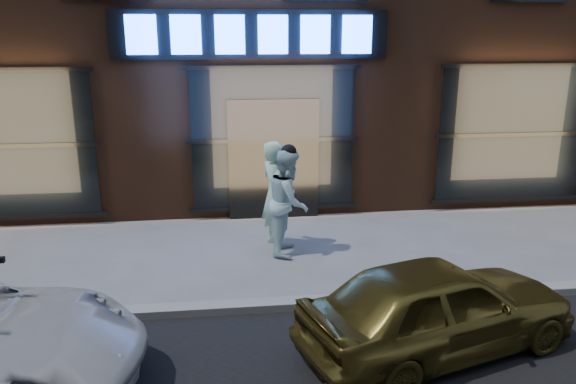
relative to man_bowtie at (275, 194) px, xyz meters
name	(u,v)px	position (x,y,z in m)	size (l,w,h in m)	color
ground	(301,307)	(0.12, -2.37, -0.94)	(90.00, 90.00, 0.00)	slate
curb	(301,303)	(0.12, -2.37, -0.88)	(60.00, 0.25, 0.12)	gray
man_bowtie	(275,194)	(0.00, 0.00, 0.00)	(0.69, 0.45, 1.88)	#C2FFE5
man_cap	(289,202)	(0.20, -0.32, -0.04)	(0.88, 0.68, 1.80)	white
gold_sedan	(438,306)	(1.57, -3.62, -0.36)	(1.36, 3.39, 1.16)	brown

